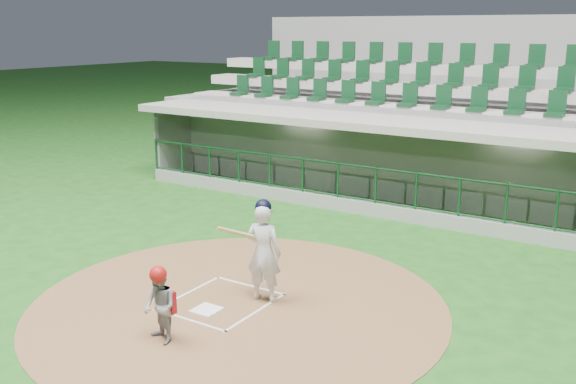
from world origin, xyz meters
name	(u,v)px	position (x,y,z in m)	size (l,w,h in m)	color
ground	(232,297)	(0.00, 0.00, 0.00)	(120.00, 120.00, 0.00)	#184C15
dirt_circle	(239,304)	(0.30, -0.20, 0.01)	(7.20, 7.20, 0.01)	brown
home_plate	(207,310)	(0.00, -0.70, 0.02)	(0.43, 0.43, 0.02)	white
batter_box_chalk	(221,302)	(0.00, -0.30, 0.02)	(1.55, 1.80, 0.01)	white
dugout_structure	(409,167)	(0.12, 7.81, 0.96)	(16.40, 3.70, 3.00)	gray
seating_deck	(444,134)	(0.00, 10.91, 1.42)	(17.00, 6.72, 5.15)	gray
batter	(263,251)	(0.57, 0.18, 0.93)	(0.89, 0.90, 1.83)	silver
catcher	(160,305)	(0.13, -1.93, 0.61)	(0.67, 0.60, 1.22)	gray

